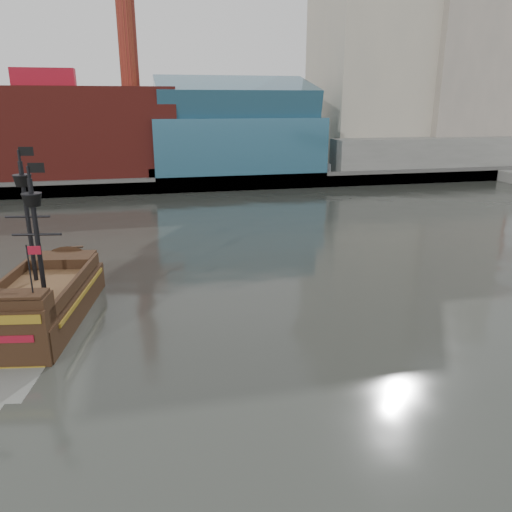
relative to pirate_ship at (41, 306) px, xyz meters
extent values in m
plane|color=#282A25|center=(14.60, -12.81, -1.15)|extent=(400.00, 400.00, 0.00)
cube|color=slate|center=(14.60, 79.19, -0.15)|extent=(220.00, 60.00, 2.00)
cube|color=#4C4C49|center=(14.60, 49.69, 0.15)|extent=(220.00, 1.00, 2.60)
cube|color=maroon|center=(-7.40, 59.19, 8.35)|extent=(42.00, 18.00, 15.00)
cube|color=#2A5871|center=(24.60, 57.19, 5.85)|extent=(30.00, 16.00, 10.00)
cube|color=#B7AD98|center=(54.60, 67.19, 23.85)|extent=(20.00, 22.00, 46.00)
cube|color=#A19587|center=(72.60, 63.19, 19.85)|extent=(18.00, 18.00, 38.00)
cube|color=#B7AD98|center=(64.60, 84.19, 26.85)|extent=(24.00, 20.00, 52.00)
cube|color=slate|center=(62.60, 53.19, 3.85)|extent=(40.00, 6.00, 6.00)
cylinder|color=maroon|center=(6.60, 61.19, 26.85)|extent=(3.20, 3.20, 22.00)
cube|color=#2A5871|center=(24.60, 57.19, 13.85)|extent=(28.00, 14.94, 8.78)
cube|color=slate|center=(92.60, 69.19, 2.35)|extent=(4.00, 4.00, 3.00)
cube|color=black|center=(0.05, 0.30, -0.50)|extent=(7.53, 13.78, 2.83)
cube|color=#54371F|center=(0.05, 0.30, 1.08)|extent=(6.78, 12.41, 0.33)
cube|color=black|center=(0.91, 5.45, 1.46)|extent=(5.00, 3.34, 1.09)
cube|color=black|center=(-0.89, -5.28, 1.90)|extent=(5.39, 2.57, 1.96)
cube|color=black|center=(-1.05, -6.27, 0.15)|extent=(5.31, 1.15, 4.35)
cube|color=maroon|center=(-1.08, -6.42, 0.70)|extent=(3.77, 0.72, 0.44)
cylinder|color=black|center=(-0.54, 2.05, 5.49)|extent=(0.35, 0.35, 8.49)
cylinder|color=black|center=(0.69, -1.80, 5.16)|extent=(0.35, 0.35, 7.84)
cone|color=black|center=(-0.54, 2.05, 8.43)|extent=(1.38, 1.38, 0.76)
cone|color=black|center=(0.69, -1.80, 7.77)|extent=(1.38, 1.38, 0.76)
cube|color=black|center=(-0.06, 1.97, 10.39)|extent=(0.97, 0.19, 0.60)
cube|color=black|center=(1.17, -1.88, 9.73)|extent=(0.97, 0.19, 0.60)
camera|label=1|loc=(7.37, -34.55, 13.61)|focal=35.00mm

